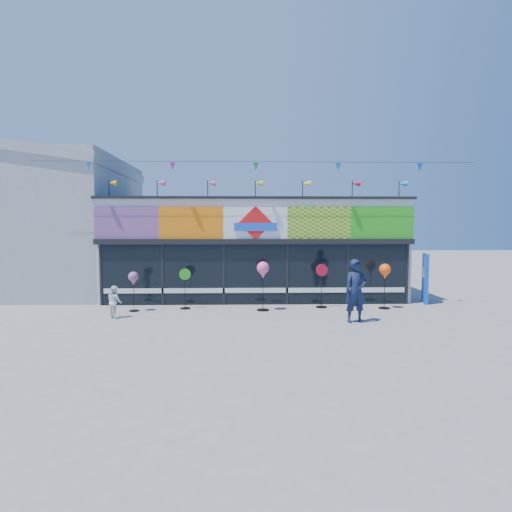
{
  "coord_description": "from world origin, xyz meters",
  "views": [
    {
      "loc": [
        -0.36,
        -11.59,
        2.9
      ],
      "look_at": [
        -0.01,
        2.0,
        1.95
      ],
      "focal_mm": 28.0,
      "sensor_mm": 36.0,
      "label": 1
    }
  ],
  "objects_px": {
    "spinner_2": "(263,271)",
    "child": "(115,302)",
    "blue_sign": "(425,278)",
    "spinner_4": "(385,273)",
    "adult_man": "(356,291)",
    "spinner_1": "(185,288)",
    "spinner_0": "(133,280)",
    "spinner_3": "(322,285)"
  },
  "relations": [
    {
      "from": "spinner_2",
      "to": "child",
      "type": "xyz_separation_m",
      "value": [
        -4.86,
        -1.01,
        -0.86
      ]
    },
    {
      "from": "child",
      "to": "blue_sign",
      "type": "bearing_deg",
      "value": -120.01
    },
    {
      "from": "spinner_4",
      "to": "adult_man",
      "type": "height_order",
      "value": "adult_man"
    },
    {
      "from": "spinner_1",
      "to": "child",
      "type": "distance_m",
      "value": 2.5
    },
    {
      "from": "child",
      "to": "spinner_2",
      "type": "bearing_deg",
      "value": -120.15
    },
    {
      "from": "blue_sign",
      "to": "adult_man",
      "type": "relative_size",
      "value": 0.98
    },
    {
      "from": "adult_man",
      "to": "blue_sign",
      "type": "bearing_deg",
      "value": 30.86
    },
    {
      "from": "spinner_2",
      "to": "child",
      "type": "distance_m",
      "value": 5.04
    },
    {
      "from": "spinner_2",
      "to": "adult_man",
      "type": "height_order",
      "value": "adult_man"
    },
    {
      "from": "spinner_0",
      "to": "child",
      "type": "bearing_deg",
      "value": -109.05
    },
    {
      "from": "adult_man",
      "to": "spinner_3",
      "type": "bearing_deg",
      "value": 94.04
    },
    {
      "from": "spinner_4",
      "to": "adult_man",
      "type": "xyz_separation_m",
      "value": [
        -1.62,
        -2.07,
        -0.33
      ]
    },
    {
      "from": "spinner_0",
      "to": "spinner_1",
      "type": "bearing_deg",
      "value": 12.61
    },
    {
      "from": "spinner_2",
      "to": "spinner_4",
      "type": "bearing_deg",
      "value": 2.86
    },
    {
      "from": "blue_sign",
      "to": "spinner_4",
      "type": "height_order",
      "value": "blue_sign"
    },
    {
      "from": "spinner_3",
      "to": "spinner_4",
      "type": "relative_size",
      "value": 0.98
    },
    {
      "from": "spinner_2",
      "to": "spinner_3",
      "type": "relative_size",
      "value": 1.08
    },
    {
      "from": "spinner_4",
      "to": "child",
      "type": "height_order",
      "value": "spinner_4"
    },
    {
      "from": "spinner_4",
      "to": "child",
      "type": "bearing_deg",
      "value": -172.47
    },
    {
      "from": "spinner_0",
      "to": "spinner_3",
      "type": "bearing_deg",
      "value": 4.24
    },
    {
      "from": "blue_sign",
      "to": "spinner_2",
      "type": "bearing_deg",
      "value": -150.49
    },
    {
      "from": "spinner_0",
      "to": "adult_man",
      "type": "bearing_deg",
      "value": -14.07
    },
    {
      "from": "spinner_2",
      "to": "spinner_4",
      "type": "height_order",
      "value": "spinner_2"
    },
    {
      "from": "spinner_3",
      "to": "adult_man",
      "type": "bearing_deg",
      "value": -75.24
    },
    {
      "from": "blue_sign",
      "to": "spinner_0",
      "type": "relative_size",
      "value": 1.37
    },
    {
      "from": "spinner_1",
      "to": "spinner_3",
      "type": "distance_m",
      "value": 4.96
    },
    {
      "from": "spinner_1",
      "to": "child",
      "type": "height_order",
      "value": "spinner_1"
    },
    {
      "from": "spinner_3",
      "to": "adult_man",
      "type": "relative_size",
      "value": 0.82
    },
    {
      "from": "spinner_2",
      "to": "child",
      "type": "relative_size",
      "value": 1.65
    },
    {
      "from": "spinner_3",
      "to": "spinner_4",
      "type": "bearing_deg",
      "value": -6.65
    },
    {
      "from": "spinner_0",
      "to": "spinner_3",
      "type": "height_order",
      "value": "spinner_3"
    },
    {
      "from": "spinner_0",
      "to": "adult_man",
      "type": "distance_m",
      "value": 7.53
    },
    {
      "from": "adult_man",
      "to": "child",
      "type": "relative_size",
      "value": 1.86
    },
    {
      "from": "spinner_1",
      "to": "spinner_2",
      "type": "xyz_separation_m",
      "value": [
        2.79,
        -0.37,
        0.62
      ]
    },
    {
      "from": "blue_sign",
      "to": "spinner_1",
      "type": "distance_m",
      "value": 9.23
    },
    {
      "from": "spinner_1",
      "to": "spinner_3",
      "type": "xyz_separation_m",
      "value": [
        4.96,
        0.11,
        0.08
      ]
    },
    {
      "from": "child",
      "to": "spinner_3",
      "type": "bearing_deg",
      "value": -119.91
    },
    {
      "from": "spinner_2",
      "to": "adult_man",
      "type": "xyz_separation_m",
      "value": [
        2.78,
        -1.85,
        -0.41
      ]
    },
    {
      "from": "spinner_3",
      "to": "spinner_4",
      "type": "distance_m",
      "value": 2.29
    },
    {
      "from": "spinner_1",
      "to": "spinner_3",
      "type": "relative_size",
      "value": 0.91
    },
    {
      "from": "blue_sign",
      "to": "spinner_1",
      "type": "bearing_deg",
      "value": -156.34
    },
    {
      "from": "spinner_1",
      "to": "adult_man",
      "type": "distance_m",
      "value": 6.0
    }
  ]
}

